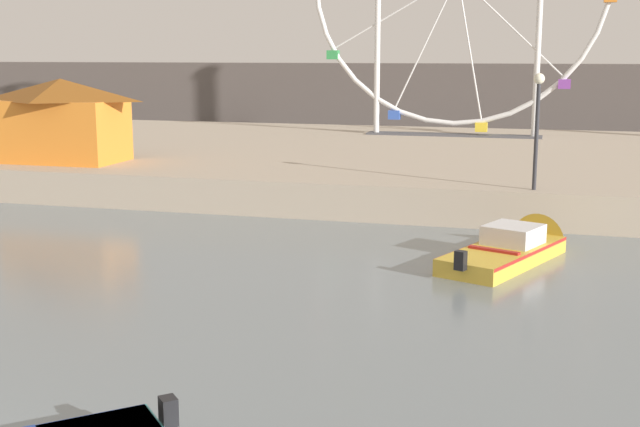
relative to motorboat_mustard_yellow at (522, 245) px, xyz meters
The scene contains 5 objects.
quay_promenade 15.23m from the motorboat_mustard_yellow, 116.98° to the left, with size 110.00×21.11×1.15m, color tan.
distant_town_skyline 37.09m from the motorboat_mustard_yellow, 100.75° to the left, with size 140.00×3.00×4.40m, color #564C47.
motorboat_mustard_yellow is the anchor object (origin of this frame).
carnival_booth_orange_canopy 17.93m from the motorboat_mustard_yellow, 161.37° to the left, with size 4.74×2.91×3.05m.
promenade_lamp_near 4.80m from the motorboat_mustard_yellow, 87.43° to the left, with size 0.32×0.32×3.40m.
Camera 1 is at (7.56, -6.47, 5.12)m, focal length 47.06 mm.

